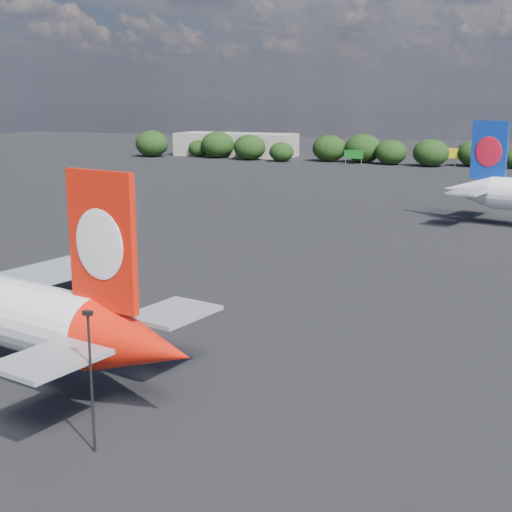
% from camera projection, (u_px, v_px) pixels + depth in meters
% --- Properties ---
extents(ground, '(500.00, 500.00, 0.00)m').
position_uv_depth(ground, '(277.00, 235.00, 110.59)').
color(ground, black).
rests_on(ground, ground).
extents(apron_lamp_post, '(0.55, 0.30, 8.95)m').
position_uv_depth(apron_lamp_post, '(91.00, 373.00, 42.10)').
color(apron_lamp_post, black).
rests_on(apron_lamp_post, ground).
extents(terminal_building, '(42.00, 16.00, 8.00)m').
position_uv_depth(terminal_building, '(236.00, 145.00, 252.86)').
color(terminal_building, gray).
rests_on(terminal_building, ground).
extents(highway_sign, '(6.00, 0.30, 4.50)m').
position_uv_depth(highway_sign, '(354.00, 155.00, 221.31)').
color(highway_sign, '#14641A').
rests_on(highway_sign, ground).
extents(billboard_yellow, '(5.00, 0.30, 5.50)m').
position_uv_depth(billboard_yellow, '(455.00, 154.00, 215.53)').
color(billboard_yellow, yellow).
rests_on(billboard_yellow, ground).
extents(horizon_treeline, '(205.51, 15.66, 9.18)m').
position_uv_depth(horizon_treeline, '(392.00, 152.00, 221.56)').
color(horizon_treeline, black).
rests_on(horizon_treeline, ground).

